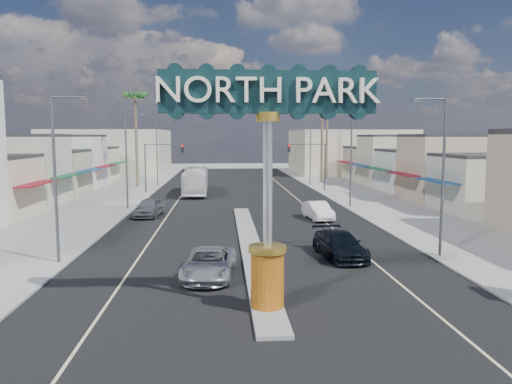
{
  "coord_description": "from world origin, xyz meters",
  "views": [
    {
      "loc": [
        -1.76,
        -17.02,
        6.85
      ],
      "look_at": [
        0.07,
        9.65,
        3.87
      ],
      "focal_mm": 35.0,
      "sensor_mm": 36.0,
      "label": 1
    }
  ],
  "objects": [
    {
      "name": "suv_left",
      "position": [
        -2.42,
        6.8,
        0.7
      ],
      "size": [
        2.85,
        5.27,
        1.41
      ],
      "primitive_type": "imported",
      "rotation": [
        0.0,
        0.0,
        -0.1
      ],
      "color": "silver",
      "rests_on": "ground"
    },
    {
      "name": "sidewalk_left",
      "position": [
        -14.0,
        30.0,
        0.06
      ],
      "size": [
        8.0,
        120.0,
        0.12
      ],
      "primitive_type": "cube",
      "color": "gray",
      "rests_on": "ground"
    },
    {
      "name": "streetlight_l_near",
      "position": [
        -10.43,
        10.0,
        5.07
      ],
      "size": [
        2.03,
        0.22,
        9.0
      ],
      "color": "#47474C",
      "rests_on": "ground"
    },
    {
      "name": "median_island",
      "position": [
        0.0,
        14.0,
        0.08
      ],
      "size": [
        1.3,
        30.0,
        0.16
      ],
      "primitive_type": "cube",
      "color": "gray",
      "rests_on": "ground"
    },
    {
      "name": "gateway_sign",
      "position": [
        0.0,
        1.98,
        5.93
      ],
      "size": [
        8.2,
        1.5,
        9.15
      ],
      "color": "#B1410D",
      "rests_on": "median_island"
    },
    {
      "name": "streetlight_l_mid",
      "position": [
        -10.43,
        30.0,
        5.07
      ],
      "size": [
        2.03,
        0.22,
        9.0
      ],
      "color": "#47474C",
      "rests_on": "ground"
    },
    {
      "name": "streetlight_l_far",
      "position": [
        -10.43,
        52.0,
        5.07
      ],
      "size": [
        2.03,
        0.22,
        9.0
      ],
      "color": "#47474C",
      "rests_on": "ground"
    },
    {
      "name": "storefront_row_left",
      "position": [
        -24.0,
        43.0,
        3.0
      ],
      "size": [
        12.0,
        42.0,
        6.0
      ],
      "primitive_type": "cube",
      "color": "beige",
      "rests_on": "ground"
    },
    {
      "name": "traffic_signal_left",
      "position": [
        -9.18,
        43.99,
        4.27
      ],
      "size": [
        5.09,
        0.45,
        6.0
      ],
      "color": "#47474C",
      "rests_on": "ground"
    },
    {
      "name": "backdrop_far_right",
      "position": [
        22.0,
        75.0,
        4.0
      ],
      "size": [
        20.0,
        20.0,
        8.0
      ],
      "primitive_type": "cube",
      "color": "beige",
      "rests_on": "ground"
    },
    {
      "name": "car_parked_left",
      "position": [
        -8.0,
        25.87,
        0.8
      ],
      "size": [
        2.5,
        4.91,
        1.6
      ],
      "primitive_type": "imported",
      "rotation": [
        0.0,
        0.0,
        -0.13
      ],
      "color": "slate",
      "rests_on": "ground"
    },
    {
      "name": "sidewalk_right",
      "position": [
        14.0,
        30.0,
        0.06
      ],
      "size": [
        8.0,
        120.0,
        0.12
      ],
      "primitive_type": "cube",
      "color": "gray",
      "rests_on": "ground"
    },
    {
      "name": "storefront_row_right",
      "position": [
        24.0,
        43.0,
        3.0
      ],
      "size": [
        12.0,
        42.0,
        6.0
      ],
      "primitive_type": "cube",
      "color": "#B7B29E",
      "rests_on": "ground"
    },
    {
      "name": "suv_right",
      "position": [
        4.88,
        10.33,
        0.74
      ],
      "size": [
        2.66,
        5.32,
        1.49
      ],
      "primitive_type": "imported",
      "rotation": [
        0.0,
        0.0,
        0.12
      ],
      "color": "black",
      "rests_on": "ground"
    },
    {
      "name": "traffic_signal_right",
      "position": [
        9.18,
        43.99,
        4.27
      ],
      "size": [
        5.09,
        0.45,
        6.0
      ],
      "color": "#47474C",
      "rests_on": "ground"
    },
    {
      "name": "ground",
      "position": [
        0.0,
        30.0,
        0.0
      ],
      "size": [
        160.0,
        160.0,
        0.0
      ],
      "primitive_type": "plane",
      "color": "gray",
      "rests_on": "ground"
    },
    {
      "name": "streetlight_r_far",
      "position": [
        10.43,
        52.0,
        5.07
      ],
      "size": [
        2.03,
        0.22,
        9.0
      ],
      "color": "#47474C",
      "rests_on": "ground"
    },
    {
      "name": "road",
      "position": [
        0.0,
        30.0,
        0.01
      ],
      "size": [
        20.0,
        120.0,
        0.01
      ],
      "primitive_type": "cube",
      "color": "black",
      "rests_on": "ground"
    },
    {
      "name": "backdrop_far_left",
      "position": [
        -22.0,
        75.0,
        4.0
      ],
      "size": [
        20.0,
        20.0,
        8.0
      ],
      "primitive_type": "cube",
      "color": "#B7B29E",
      "rests_on": "ground"
    },
    {
      "name": "streetlight_r_mid",
      "position": [
        10.43,
        30.0,
        5.07
      ],
      "size": [
        2.03,
        0.22,
        9.0
      ],
      "color": "#47474C",
      "rests_on": "ground"
    },
    {
      "name": "palm_right_far",
      "position": [
        15.0,
        62.0,
        12.39
      ],
      "size": [
        2.6,
        2.6,
        14.1
      ],
      "color": "brown",
      "rests_on": "ground"
    },
    {
      "name": "city_bus",
      "position": [
        -4.89,
        42.34,
        1.58
      ],
      "size": [
        2.8,
        11.34,
        3.15
      ],
      "primitive_type": "imported",
      "rotation": [
        0.0,
        0.0,
        0.01
      ],
      "color": "white",
      "rests_on": "ground"
    },
    {
      "name": "palm_right_mid",
      "position": [
        13.0,
        56.0,
        10.6
      ],
      "size": [
        2.6,
        2.6,
        12.1
      ],
      "color": "brown",
      "rests_on": "ground"
    },
    {
      "name": "palm_left_far",
      "position": [
        -13.0,
        50.0,
        11.5
      ],
      "size": [
        2.6,
        2.6,
        13.1
      ],
      "color": "brown",
      "rests_on": "ground"
    },
    {
      "name": "streetlight_r_near",
      "position": [
        10.43,
        10.0,
        5.07
      ],
      "size": [
        2.03,
        0.22,
        9.0
      ],
      "color": "#47474C",
      "rests_on": "ground"
    },
    {
      "name": "car_parked_right",
      "position": [
        6.15,
        23.39,
        0.74
      ],
      "size": [
        2.12,
        4.65,
        1.48
      ],
      "primitive_type": "imported",
      "rotation": [
        0.0,
        0.0,
        0.13
      ],
      "color": "white",
      "rests_on": "ground"
    }
  ]
}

